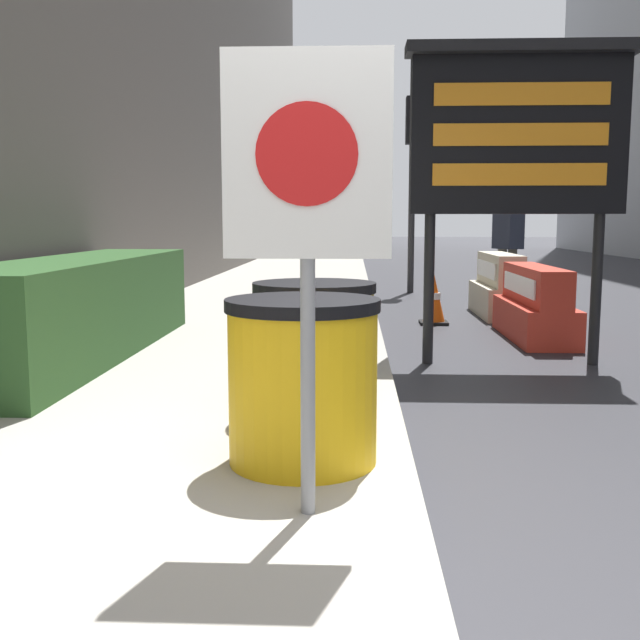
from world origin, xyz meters
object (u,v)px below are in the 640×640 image
Objects in this scene: message_board at (518,134)px; jersey_barrier_cream at (499,288)px; barrel_drum_middle at (314,348)px; jersey_barrier_red_striped at (535,307)px; pedestrian_passerby at (508,237)px; barrel_drum_foreground at (303,381)px; traffic_cone_near at (434,300)px; traffic_light_near_curb at (413,152)px; traffic_cone_mid at (501,274)px; warning_sign at (307,191)px.

jersey_barrier_cream is at bearing 80.80° from message_board.
barrel_drum_middle is at bearing -124.86° from message_board.
jersey_barrier_red_striped is 1.04× the size of pedestrian_passerby.
barrel_drum_foreground is at bearing -90.44° from barrel_drum_middle.
pedestrian_passerby is at bearing 75.28° from jersey_barrier_cream.
traffic_cone_near is 4.84m from traffic_light_near_curb.
barrel_drum_foreground is 7.50m from jersey_barrier_cream.
pedestrian_passerby reaches higher than jersey_barrier_cream.
traffic_light_near_curb is at bearing -163.52° from pedestrian_passerby.
traffic_cone_mid reaches higher than traffic_cone_near.
barrel_drum_middle is at bearing 92.02° from warning_sign.
barrel_drum_foreground is 0.23× the size of traffic_light_near_curb.
barrel_drum_foreground is at bearing -116.77° from message_board.
message_board is 4.11m from jersey_barrier_cream.
message_board is (1.73, 2.48, 1.56)m from barrel_drum_middle.
message_board is at bearing -86.69° from traffic_light_near_curb.
message_board is 2.44m from jersey_barrier_red_striped.
jersey_barrier_red_striped reaches higher than traffic_cone_mid.
barrel_drum_middle is 1.27× the size of traffic_cone_near.
warning_sign is at bearing -111.72° from jersey_barrier_red_striped.
pedestrian_passerby reaches higher than traffic_cone_near.
warning_sign is 0.63× the size of message_board.
traffic_cone_mid is (2.98, 9.40, -0.19)m from barrel_drum_middle.
traffic_cone_mid is (2.92, 11.04, -1.09)m from warning_sign.
traffic_light_near_curb is at bearing 82.05° from barrel_drum_middle.
barrel_drum_foreground is at bearing -106.07° from traffic_cone_mid.
traffic_cone_near is at bearing -137.47° from jersey_barrier_cream.
warning_sign is 11.47m from traffic_cone_mid.
traffic_light_near_curb is at bearing 89.67° from traffic_cone_near.
message_board is 1.58× the size of pedestrian_passerby.
jersey_barrier_cream is at bearing 73.78° from warning_sign.
message_board is 1.52× the size of jersey_barrier_red_striped.
message_board reaches higher than jersey_barrier_red_striped.
barrel_drum_middle is 0.44× the size of pedestrian_passerby.
warning_sign reaches higher than jersey_barrier_cream.
traffic_cone_near is 0.84× the size of traffic_cone_mid.
traffic_light_near_curb is at bearing 93.31° from message_board.
warning_sign reaches higher than pedestrian_passerby.
jersey_barrier_red_striped is at bearing -31.41° from pedestrian_passerby.
message_board is at bearing -35.71° from pedestrian_passerby.
jersey_barrier_red_striped is 3.87m from pedestrian_passerby.
message_board is (1.74, 3.44, 1.56)m from barrel_drum_foreground.
barrel_drum_foreground is 1.12m from warning_sign.
traffic_light_near_curb is (-1.00, 5.42, 2.24)m from jersey_barrier_red_striped.
barrel_drum_foreground is 0.43× the size of jersey_barrier_red_striped.
barrel_drum_foreground is at bearing -108.13° from jersey_barrier_cream.
warning_sign is 7.06m from traffic_cone_near.
barrel_drum_foreground is 0.44× the size of warning_sign.
warning_sign is (0.06, -1.63, 0.90)m from barrel_drum_middle.
message_board is 3.32m from traffic_cone_near.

